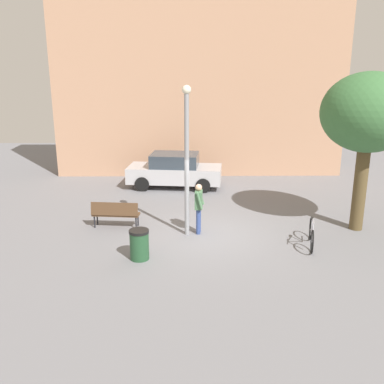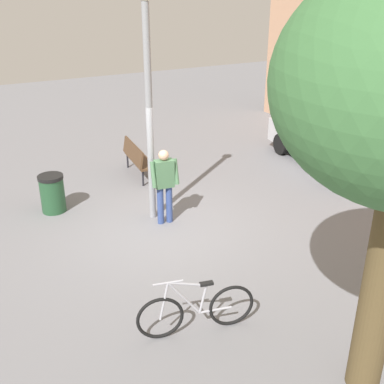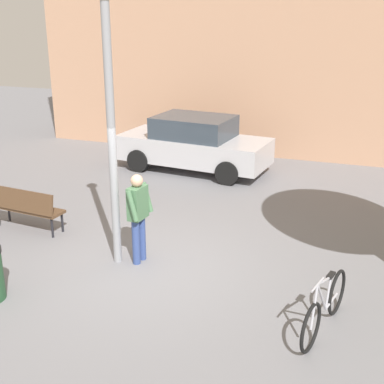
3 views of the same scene
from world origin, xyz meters
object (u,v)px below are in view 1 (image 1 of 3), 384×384
Objects in this scene: parked_car_silver at (175,170)px; bicycle_silver at (311,234)px; person_by_lamppost at (199,205)px; plaza_tree at (368,114)px; park_bench at (115,212)px; lamppost at (187,154)px; trash_bin at (139,244)px.

bicycle_silver is at bearing -57.67° from parked_car_silver.
plaza_tree reaches higher than person_by_lamppost.
plaza_tree is 1.19× the size of parked_car_silver.
parked_car_silver is at bearing 139.12° from plaza_tree.
parked_car_silver is at bearing 70.06° from park_bench.
parked_car_silver is (-0.54, 5.85, -1.92)m from lamppost.
parked_car_silver is (-0.93, 5.73, -0.19)m from person_by_lamppost.
park_bench is 5.54m from parked_car_silver.
bicycle_silver is (-1.93, -1.43, -3.47)m from plaza_tree.
plaza_tree is at bearing -40.88° from parked_car_silver.
person_by_lamppost reaches higher than bicycle_silver.
person_by_lamppost is at bearing -80.78° from parked_car_silver.
person_by_lamppost is 0.32× the size of plaza_tree.
plaza_tree reaches higher than park_bench.
person_by_lamppost is 1.02× the size of park_bench.
lamppost is 2.69× the size of bicycle_silver.
lamppost reaches higher than trash_bin.
lamppost is 2.91× the size of park_bench.
park_bench is (-2.82, 0.53, -0.42)m from person_by_lamppost.
bicycle_silver is 0.41× the size of parked_car_silver.
lamppost is at bearing -14.97° from park_bench.
person_by_lamppost is at bearing 17.46° from lamppost.
parked_car_silver is (1.89, 5.20, 0.23)m from park_bench.
park_bench is at bearing -109.94° from parked_car_silver.
lamppost is at bearing -84.68° from parked_car_silver.
plaza_tree is (5.34, 0.30, 2.89)m from person_by_lamppost.
park_bench is (-2.43, 0.65, -2.15)m from lamppost.
bicycle_silver is 2.02× the size of trash_bin.
bicycle_silver is at bearing -18.35° from person_by_lamppost.
person_by_lamppost is at bearing 161.65° from bicycle_silver.
plaza_tree is at bearing 4.22° from lamppost.
person_by_lamppost is at bearing 49.00° from trash_bin.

